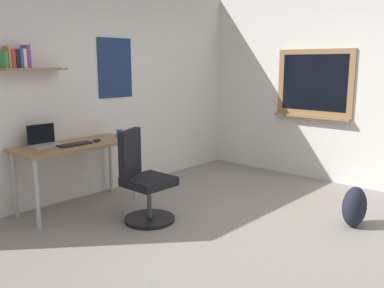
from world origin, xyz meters
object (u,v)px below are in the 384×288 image
(coffee_mug, at_px, (120,133))
(laptop, at_px, (44,141))
(computer_mouse, at_px, (97,140))
(desk, at_px, (77,151))
(office_chair, at_px, (143,183))
(keyboard, at_px, (75,144))
(backpack, at_px, (354,207))

(coffee_mug, bearing_deg, laptop, 169.32)
(coffee_mug, bearing_deg, computer_mouse, -172.23)
(desk, bearing_deg, laptop, 154.92)
(office_chair, bearing_deg, computer_mouse, 90.67)
(desk, bearing_deg, computer_mouse, -19.19)
(keyboard, xyz_separation_m, computer_mouse, (0.28, 0.00, 0.01))
(desk, height_order, backpack, desk)
(office_chair, distance_m, computer_mouse, 0.84)
(keyboard, bearing_deg, computer_mouse, 0.00)
(keyboard, relative_size, coffee_mug, 4.02)
(backpack, bearing_deg, desk, 121.27)
(backpack, bearing_deg, coffee_mug, 110.87)
(desk, height_order, office_chair, office_chair)
(office_chair, height_order, computer_mouse, office_chair)
(laptop, distance_m, keyboard, 0.32)
(desk, relative_size, backpack, 3.32)
(office_chair, distance_m, laptop, 1.18)
(computer_mouse, bearing_deg, backpack, -61.68)
(keyboard, bearing_deg, backpack, -56.85)
(computer_mouse, xyz_separation_m, coffee_mug, (0.37, 0.05, 0.03))
(keyboard, height_order, computer_mouse, computer_mouse)
(laptop, xyz_separation_m, coffee_mug, (0.88, -0.17, -0.01))
(backpack, bearing_deg, office_chair, 127.98)
(computer_mouse, relative_size, coffee_mug, 1.13)
(desk, xyz_separation_m, laptop, (-0.31, 0.14, 0.14))
(keyboard, height_order, coffee_mug, coffee_mug)
(office_chair, relative_size, laptop, 3.06)
(laptop, bearing_deg, computer_mouse, -22.72)
(office_chair, relative_size, backpack, 2.32)
(keyboard, distance_m, computer_mouse, 0.28)
(computer_mouse, height_order, backpack, computer_mouse)
(backpack, bearing_deg, computer_mouse, 118.32)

